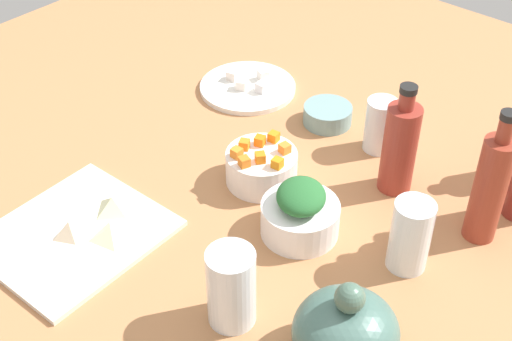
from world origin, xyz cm
name	(u,v)px	position (x,y,z in cm)	size (l,w,h in cm)	color
tabletop	(256,198)	(0.00, 0.00, 1.50)	(190.00, 190.00, 3.00)	#AF7449
cutting_board	(75,235)	(29.80, -15.51, 3.50)	(29.11, 25.84, 1.00)	silver
plate_tofu	(248,87)	(-25.56, -24.87, 3.60)	(21.52, 21.52, 1.20)	white
bowl_greens	(300,219)	(3.23, 12.86, 6.07)	(13.59, 13.59, 6.14)	white
bowl_carrots	(262,167)	(-3.09, -1.33, 6.21)	(13.42, 13.42, 6.41)	white
bowl_small_side	(328,115)	(-26.85, -3.57, 4.98)	(10.20, 10.20, 3.95)	#719697
teapot	(346,331)	(19.65, 33.93, 8.69)	(16.91, 15.20, 14.81)	#43665C
bottle_0	(400,147)	(-18.17, 18.47, 12.32)	(6.25, 6.25, 22.01)	maroon
bottle_1	(490,187)	(-16.73, 36.51, 13.69)	(5.53, 5.53, 25.40)	maroon
drinking_glass_0	(410,235)	(-2.35, 30.85, 9.47)	(6.64, 6.64, 12.94)	white
drinking_glass_1	(231,287)	(24.85, 16.92, 9.72)	(7.42, 7.42, 13.45)	white
drinking_glass_2	(380,125)	(-26.33, 9.40, 8.56)	(6.09, 6.09, 11.12)	white
carrot_cube_0	(258,157)	(-1.15, -0.42, 10.31)	(1.80, 1.80, 1.80)	orange
carrot_cube_1	(260,141)	(-5.02, -3.43, 10.31)	(1.80, 1.80, 1.80)	orange
carrot_cube_2	(285,148)	(-6.24, 1.57, 10.31)	(1.80, 1.80, 1.80)	orange
carrot_cube_3	(237,153)	(0.60, -4.17, 10.31)	(1.80, 1.80, 1.80)	orange
carrot_cube_4	(277,163)	(-1.95, 3.40, 10.31)	(1.80, 1.80, 1.80)	orange
carrot_cube_5	(244,162)	(1.70, -1.34, 10.31)	(1.80, 1.80, 1.80)	orange
carrot_cube_6	(244,144)	(-2.22, -4.82, 10.31)	(1.80, 1.80, 1.80)	orange
carrot_cube_7	(274,137)	(-7.67, -2.29, 10.31)	(1.80, 1.80, 1.80)	orange
chopped_greens_mound	(301,196)	(3.23, 12.86, 11.20)	(9.83, 8.39, 4.11)	#26632F
tofu_cube_0	(241,85)	(-23.40, -24.87, 5.30)	(2.20, 2.20, 2.20)	white
tofu_cube_1	(263,75)	(-29.82, -23.96, 5.30)	(2.20, 2.20, 2.20)	silver
tofu_cube_2	(233,75)	(-25.10, -29.06, 5.30)	(2.20, 2.20, 2.20)	white
tofu_cube_3	(262,87)	(-25.57, -20.72, 5.30)	(2.20, 2.20, 2.20)	white
dumpling_0	(113,204)	(21.39, -15.06, 5.41)	(5.60, 5.03, 2.82)	beige
dumpling_1	(70,228)	(30.49, -15.47, 5.56)	(4.53, 3.89, 3.11)	beige
dumpling_2	(111,232)	(26.13, -9.86, 5.09)	(5.80, 5.52, 2.19)	beige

